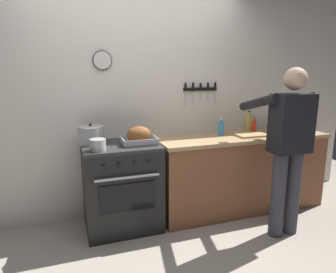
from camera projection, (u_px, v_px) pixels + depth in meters
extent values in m
cube|color=white|center=(133.00, 101.00, 3.35)|extent=(6.00, 0.10, 2.60)
cube|color=black|center=(200.00, 89.00, 3.53)|extent=(0.42, 0.02, 0.04)
cube|color=silver|center=(185.00, 99.00, 3.48)|extent=(0.01, 0.00, 0.18)
cube|color=black|center=(185.00, 87.00, 3.45)|extent=(0.02, 0.02, 0.09)
cube|color=silver|center=(193.00, 97.00, 3.50)|extent=(0.02, 0.00, 0.14)
cube|color=black|center=(193.00, 87.00, 3.48)|extent=(0.02, 0.02, 0.10)
cube|color=silver|center=(200.00, 96.00, 3.53)|extent=(0.02, 0.00, 0.12)
cube|color=black|center=(201.00, 87.00, 3.51)|extent=(0.02, 0.02, 0.09)
cube|color=silver|center=(208.00, 96.00, 3.57)|extent=(0.02, 0.00, 0.14)
cube|color=black|center=(208.00, 87.00, 3.54)|extent=(0.02, 0.02, 0.09)
cube|color=silver|center=(215.00, 97.00, 3.60)|extent=(0.02, 0.00, 0.16)
cube|color=black|center=(215.00, 86.00, 3.57)|extent=(0.02, 0.02, 0.10)
cylinder|color=white|center=(102.00, 60.00, 3.09)|extent=(0.18, 0.02, 0.18)
torus|color=black|center=(102.00, 60.00, 3.09)|extent=(0.20, 0.02, 0.20)
cube|color=brown|center=(239.00, 173.00, 3.59)|extent=(2.00, 0.62, 0.86)
cube|color=tan|center=(241.00, 136.00, 3.49)|extent=(2.03, 0.65, 0.04)
cube|color=#B2B5B7|center=(287.00, 135.00, 3.74)|extent=(0.44, 0.36, 0.11)
cube|color=black|center=(122.00, 187.00, 3.13)|extent=(0.76, 0.62, 0.87)
cube|color=black|center=(128.00, 198.00, 2.83)|extent=(0.53, 0.01, 0.28)
cube|color=#2D2D2D|center=(120.00, 146.00, 3.03)|extent=(0.76, 0.62, 0.03)
cylinder|color=black|center=(104.00, 167.00, 2.69)|extent=(0.04, 0.02, 0.04)
cylinder|color=black|center=(119.00, 165.00, 2.74)|extent=(0.04, 0.02, 0.04)
cylinder|color=black|center=(135.00, 164.00, 2.79)|extent=(0.04, 0.02, 0.04)
cylinder|color=black|center=(149.00, 162.00, 2.83)|extent=(0.04, 0.02, 0.04)
cylinder|color=silver|center=(128.00, 178.00, 2.76)|extent=(0.61, 0.02, 0.02)
cylinder|color=#383842|center=(278.00, 195.00, 2.95)|extent=(0.14, 0.14, 0.86)
cylinder|color=#383842|center=(293.00, 193.00, 3.00)|extent=(0.14, 0.14, 0.86)
cube|color=black|center=(292.00, 123.00, 2.83)|extent=(0.38, 0.22, 0.56)
sphere|color=tan|center=(295.00, 79.00, 2.74)|extent=(0.21, 0.21, 0.21)
cylinder|color=black|center=(258.00, 103.00, 2.94)|extent=(0.09, 0.55, 0.22)
cylinder|color=black|center=(293.00, 101.00, 3.08)|extent=(0.09, 0.55, 0.22)
cube|color=#B7B7BC|center=(139.00, 143.00, 3.04)|extent=(0.34, 0.25, 0.01)
cube|color=#B7B7BC|center=(142.00, 143.00, 2.92)|extent=(0.34, 0.01, 0.05)
cube|color=#B7B7BC|center=(136.00, 138.00, 3.15)|extent=(0.34, 0.01, 0.05)
cube|color=#B7B7BC|center=(122.00, 141.00, 2.98)|extent=(0.01, 0.25, 0.05)
cube|color=#B7B7BC|center=(155.00, 139.00, 3.09)|extent=(0.01, 0.25, 0.05)
ellipsoid|color=brown|center=(139.00, 135.00, 3.02)|extent=(0.25, 0.18, 0.17)
cylinder|color=#B7B7BC|center=(91.00, 136.00, 3.03)|extent=(0.26, 0.26, 0.17)
cylinder|color=#B2B2B7|center=(90.00, 127.00, 3.01)|extent=(0.26, 0.26, 0.01)
sphere|color=black|center=(90.00, 125.00, 3.00)|extent=(0.03, 0.03, 0.03)
cylinder|color=#B7B7BC|center=(98.00, 145.00, 2.77)|extent=(0.15, 0.15, 0.11)
cube|color=tan|center=(251.00, 135.00, 3.43)|extent=(0.36, 0.24, 0.02)
cylinder|color=red|center=(254.00, 127.00, 3.60)|extent=(0.05, 0.05, 0.14)
cylinder|color=red|center=(254.00, 120.00, 3.58)|extent=(0.02, 0.02, 0.03)
cylinder|color=#197219|center=(254.00, 118.00, 3.58)|extent=(0.03, 0.03, 0.01)
cylinder|color=#338CCC|center=(221.00, 129.00, 3.45)|extent=(0.07, 0.07, 0.15)
cylinder|color=#338CCC|center=(221.00, 121.00, 3.43)|extent=(0.03, 0.03, 0.03)
cylinder|color=white|center=(221.00, 119.00, 3.43)|extent=(0.03, 0.03, 0.01)
cylinder|color=gold|center=(249.00, 123.00, 3.77)|extent=(0.07, 0.07, 0.19)
cylinder|color=gold|center=(249.00, 114.00, 3.74)|extent=(0.03, 0.03, 0.04)
cylinder|color=black|center=(249.00, 111.00, 3.74)|extent=(0.04, 0.04, 0.01)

